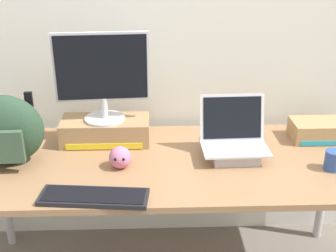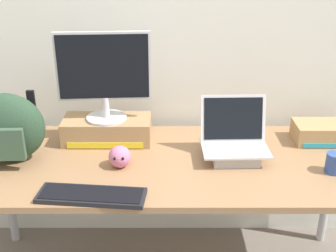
% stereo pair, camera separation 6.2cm
% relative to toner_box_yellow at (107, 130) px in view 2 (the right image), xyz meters
% --- Properties ---
extents(back_wall, '(7.00, 0.10, 2.60)m').
position_rel_toner_box_yellow_xyz_m(back_wall, '(0.32, 0.28, 0.49)').
color(back_wall, silver).
rests_on(back_wall, ground).
extents(desk, '(2.03, 0.81, 0.75)m').
position_rel_toner_box_yellow_xyz_m(desk, '(0.32, -0.22, -0.12)').
color(desk, '#99704C').
rests_on(desk, ground).
extents(toner_box_yellow, '(0.46, 0.22, 0.12)m').
position_rel_toner_box_yellow_xyz_m(toner_box_yellow, '(0.00, 0.00, 0.00)').
color(toner_box_yellow, '#9E7A51').
rests_on(toner_box_yellow, desk).
extents(desktop_monitor, '(0.47, 0.21, 0.45)m').
position_rel_toner_box_yellow_xyz_m(desktop_monitor, '(0.00, -0.00, 0.30)').
color(desktop_monitor, silver).
rests_on(desktop_monitor, toner_box_yellow).
extents(open_laptop, '(0.32, 0.25, 0.29)m').
position_rel_toner_box_yellow_xyz_m(open_laptop, '(0.64, -0.19, -0.00)').
color(open_laptop, '#ADADB2').
rests_on(open_laptop, desk).
extents(external_keyboard, '(0.46, 0.18, 0.02)m').
position_rel_toner_box_yellow_xyz_m(external_keyboard, '(0.00, -0.55, -0.05)').
color(external_keyboard, black).
rests_on(external_keyboard, desk).
extents(messenger_backpack, '(0.37, 0.26, 0.34)m').
position_rel_toner_box_yellow_xyz_m(messenger_backpack, '(-0.44, -0.22, 0.11)').
color(messenger_backpack, '#28422D').
rests_on(messenger_backpack, desk).
extents(coffee_mug, '(0.12, 0.08, 0.09)m').
position_rel_toner_box_yellow_xyz_m(coffee_mug, '(1.08, -0.34, -0.01)').
color(coffee_mug, '#2D4C93').
rests_on(coffee_mug, desk).
extents(plush_toy, '(0.10, 0.10, 0.10)m').
position_rel_toner_box_yellow_xyz_m(plush_toy, '(0.09, -0.28, -0.01)').
color(plush_toy, '#CC7099').
rests_on(plush_toy, desk).
extents(toner_box_cyan, '(0.32, 0.18, 0.10)m').
position_rel_toner_box_yellow_xyz_m(toner_box_cyan, '(1.14, -0.01, -0.01)').
color(toner_box_cyan, '#A88456').
rests_on(toner_box_cyan, desk).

